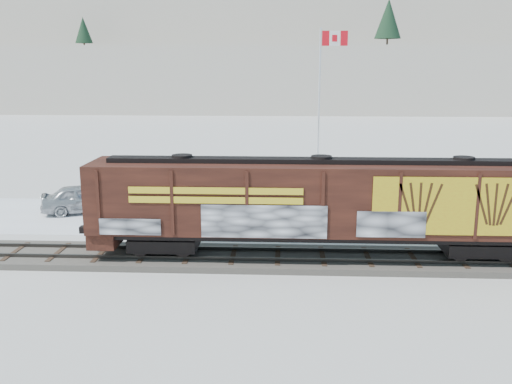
# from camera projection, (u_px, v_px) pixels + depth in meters

# --- Properties ---
(ground) EXTENTS (500.00, 500.00, 0.00)m
(ground) POSITION_uv_depth(u_px,v_px,m) (233.00, 261.00, 25.65)
(ground) COLOR white
(ground) RESTS_ON ground
(rail_track) EXTENTS (50.00, 3.40, 0.43)m
(rail_track) POSITION_uv_depth(u_px,v_px,m) (233.00, 258.00, 25.61)
(rail_track) COLOR #59544C
(rail_track) RESTS_ON ground
(parking_strip) EXTENTS (40.00, 8.00, 0.03)m
(parking_strip) POSITION_uv_depth(u_px,v_px,m) (245.00, 217.00, 32.96)
(parking_strip) COLOR white
(parking_strip) RESTS_ON ground
(hillside) EXTENTS (360.00, 110.00, 93.00)m
(hillside) POSITION_uv_depth(u_px,v_px,m) (276.00, 44.00, 158.82)
(hillside) COLOR white
(hillside) RESTS_ON ground
(hopper_railcar) EXTENTS (20.10, 3.06, 4.27)m
(hopper_railcar) POSITION_uv_depth(u_px,v_px,m) (320.00, 201.00, 24.84)
(hopper_railcar) COLOR black
(hopper_railcar) RESTS_ON rail_track
(flagpole) EXTENTS (2.30, 0.90, 11.10)m
(flagpole) POSITION_uv_depth(u_px,v_px,m) (320.00, 131.00, 40.07)
(flagpole) COLOR silver
(flagpole) RESTS_ON ground
(car_silver) EXTENTS (5.37, 3.50, 1.70)m
(car_silver) POSITION_uv_depth(u_px,v_px,m) (85.00, 198.00, 33.86)
(car_silver) COLOR #B1B3B8
(car_silver) RESTS_ON parking_strip
(car_white) EXTENTS (4.85, 1.84, 1.58)m
(car_white) POSITION_uv_depth(u_px,v_px,m) (316.00, 201.00, 33.45)
(car_white) COLOR white
(car_white) RESTS_ON parking_strip
(car_dark) EXTENTS (5.47, 4.00, 1.47)m
(car_dark) POSITION_uv_depth(u_px,v_px,m) (335.00, 207.00, 32.26)
(car_dark) COLOR black
(car_dark) RESTS_ON parking_strip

